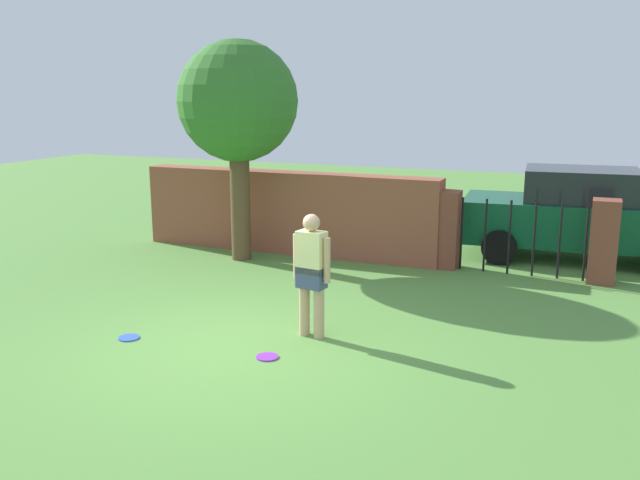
{
  "coord_description": "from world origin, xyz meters",
  "views": [
    {
      "loc": [
        4.07,
        -6.92,
        3.14
      ],
      "look_at": [
        0.39,
        1.96,
        1.0
      ],
      "focal_mm": 37.9,
      "sensor_mm": 36.0,
      "label": 1
    }
  ],
  "objects_px": {
    "person": "(312,270)",
    "frisbee_purple": "(267,357)",
    "tree": "(238,104)",
    "car": "(579,214)",
    "frisbee_blue": "(129,338)"
  },
  "relations": [
    {
      "from": "car",
      "to": "frisbee_blue",
      "type": "relative_size",
      "value": 15.98
    },
    {
      "from": "tree",
      "to": "car",
      "type": "xyz_separation_m",
      "value": [
        5.87,
        2.4,
        -2.03
      ]
    },
    {
      "from": "tree",
      "to": "frisbee_purple",
      "type": "relative_size",
      "value": 14.98
    },
    {
      "from": "person",
      "to": "frisbee_purple",
      "type": "bearing_deg",
      "value": 84.39
    },
    {
      "from": "tree",
      "to": "frisbee_purple",
      "type": "distance_m",
      "value": 5.72
    },
    {
      "from": "tree",
      "to": "car",
      "type": "distance_m",
      "value": 6.66
    },
    {
      "from": "frisbee_blue",
      "to": "car",
      "type": "bearing_deg",
      "value": 52.25
    },
    {
      "from": "person",
      "to": "frisbee_blue",
      "type": "xyz_separation_m",
      "value": [
        -2.16,
        -0.98,
        -0.89
      ]
    },
    {
      "from": "person",
      "to": "car",
      "type": "distance_m",
      "value": 6.45
    },
    {
      "from": "frisbee_blue",
      "to": "frisbee_purple",
      "type": "bearing_deg",
      "value": 3.18
    },
    {
      "from": "car",
      "to": "frisbee_blue",
      "type": "xyz_separation_m",
      "value": [
        -5.17,
        -6.68,
        -0.85
      ]
    },
    {
      "from": "frisbee_purple",
      "to": "car",
      "type": "bearing_deg",
      "value": 63.87
    },
    {
      "from": "person",
      "to": "frisbee_purple",
      "type": "relative_size",
      "value": 6.0
    },
    {
      "from": "tree",
      "to": "frisbee_purple",
      "type": "height_order",
      "value": "tree"
    },
    {
      "from": "frisbee_purple",
      "to": "frisbee_blue",
      "type": "relative_size",
      "value": 1.0
    }
  ]
}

